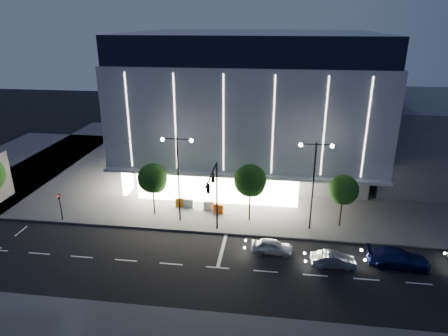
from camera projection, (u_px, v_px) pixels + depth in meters
name	position (u px, v px, depth m)	size (l,w,h in m)	color
ground	(198.00, 256.00, 34.94)	(160.00, 160.00, 0.00)	black
sidewalk_museum	(265.00, 165.00, 56.56)	(70.00, 40.00, 0.15)	#474747
museum	(252.00, 102.00, 52.02)	(30.00, 25.80, 18.00)	#4C4C51
annex_building	(427.00, 137.00, 52.21)	(16.00, 20.00, 10.00)	#4C4C51
traffic_mast	(214.00, 189.00, 36.15)	(0.33, 5.89, 7.07)	black
street_lamp_west	(178.00, 167.00, 38.79)	(3.16, 0.36, 9.00)	black
street_lamp_east	(314.00, 174.00, 37.17)	(3.16, 0.36, 9.00)	black
ped_signal_far	(60.00, 204.00, 40.33)	(0.22, 0.24, 3.00)	black
tree_left	(153.00, 180.00, 40.78)	(3.02, 3.02, 5.72)	black
tree_mid	(250.00, 182.00, 39.43)	(3.25, 3.25, 6.15)	black
tree_right	(343.00, 191.00, 38.46)	(2.91, 2.91, 5.51)	black
car_lead	(272.00, 246.00, 35.22)	(1.49, 3.70, 1.26)	silver
car_second	(333.00, 260.00, 33.29)	(1.30, 3.72, 1.23)	#B9BCC1
car_third	(398.00, 258.00, 33.30)	(2.08, 5.12, 1.49)	navy
barrier_a	(180.00, 202.00, 43.61)	(1.10, 0.25, 1.00)	#D0640B
barrier_b	(188.00, 203.00, 43.37)	(1.10, 0.25, 1.00)	#BABABA
barrier_c	(219.00, 209.00, 42.16)	(1.10, 0.25, 1.00)	#DF4C0C
barrier_d	(209.00, 206.00, 42.84)	(1.10, 0.25, 1.00)	white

